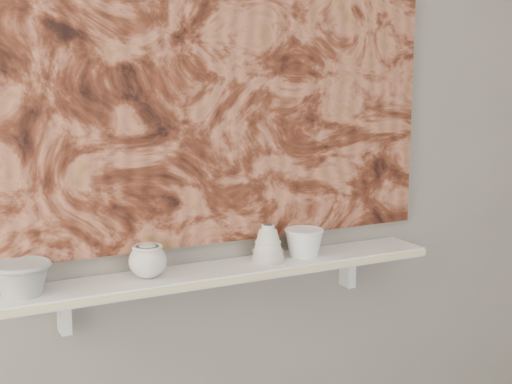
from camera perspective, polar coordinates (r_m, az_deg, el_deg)
wall_back at (r=2.22m, az=-3.37°, el=5.12°), size 3.60×0.00×3.60m
shelf at (r=2.21m, az=-2.26°, el=-6.36°), size 1.40×0.18×0.03m
shelf_stripe at (r=2.13m, az=-1.20°, el=-6.98°), size 1.40×0.01×0.02m
bracket_left at (r=2.15m, az=-15.11°, el=-9.30°), size 0.03×0.06×0.12m
bracket_right at (r=2.52m, az=7.33°, el=-6.17°), size 0.03×0.06×0.12m
painting at (r=2.20m, az=-3.27°, el=10.04°), size 1.50×0.02×1.10m
house_motif at (r=2.42m, az=6.70°, el=2.67°), size 0.09×0.00×0.08m
bowl_grey at (r=2.03m, az=-18.27°, el=-6.56°), size 0.21×0.21×0.09m
cup_cream at (r=2.10m, az=-8.66°, el=-5.47°), size 0.12×0.12×0.10m
bell_vessel at (r=2.25m, az=0.96°, el=-4.10°), size 0.11×0.11×0.12m
bowl_white at (r=2.32m, az=3.85°, el=-4.04°), size 0.13×0.13×0.09m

